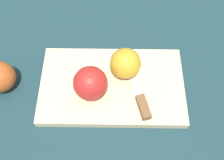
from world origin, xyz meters
TOP-DOWN VIEW (x-y plane):
  - ground_plane at (0.00, 0.00)m, footprint 4.00×4.00m
  - cutting_board at (0.00, 0.00)m, footprint 0.42×0.30m
  - apple_half_left at (-0.06, -0.01)m, footprint 0.09×0.09m
  - apple_half_right at (0.04, 0.03)m, footprint 0.08×0.08m
  - knife at (0.06, -0.08)m, footprint 0.03×0.15m
  - apple_slice at (0.04, 0.06)m, footprint 0.06×0.06m
  - apple_whole at (-0.29, 0.07)m, footprint 0.08×0.08m

SIDE VIEW (x-z plane):
  - ground_plane at x=0.00m, z-range 0.00..0.00m
  - cutting_board at x=0.00m, z-range 0.00..0.02m
  - apple_slice at x=0.04m, z-range 0.02..0.03m
  - knife at x=0.06m, z-range 0.02..0.04m
  - apple_whole at x=-0.29m, z-range -0.01..0.09m
  - apple_half_right at x=0.04m, z-range 0.02..0.10m
  - apple_half_left at x=-0.06m, z-range 0.02..0.11m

